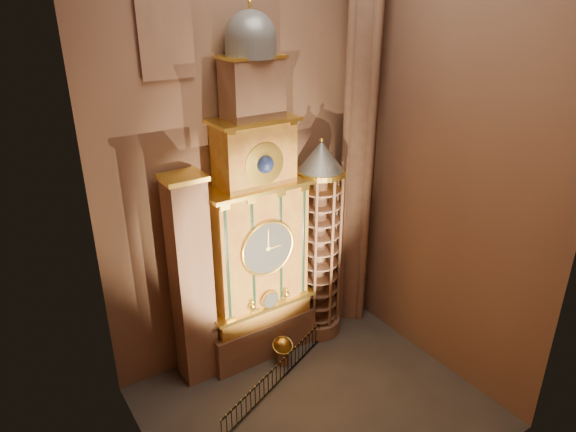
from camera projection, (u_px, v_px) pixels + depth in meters
floor at (316, 407)px, 22.97m from camera, size 14.00×14.00×0.00m
wall_back at (242, 138)px, 23.12m from camera, size 22.00×0.00×22.00m
wall_left at (132, 218)px, 15.00m from camera, size 0.00×22.00×22.00m
wall_right at (452, 145)px, 22.08m from camera, size 0.00×22.00×22.00m
astronomical_clock at (256, 233)px, 24.07m from camera, size 5.60×2.41×16.70m
portrait_tower at (192, 282)px, 22.97m from camera, size 1.80×1.60×10.20m
stair_turret at (319, 243)px, 26.21m from camera, size 2.50×2.50×10.80m
gothic_pier at (360, 125)px, 25.44m from camera, size 2.04×2.04×22.00m
stained_glass_window at (163, 8)px, 19.22m from camera, size 2.20×0.14×5.20m
celestial_globe at (283, 348)px, 25.35m from camera, size 1.20×1.15×1.51m
iron_railing at (276, 375)px, 24.00m from camera, size 7.29×3.12×1.09m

